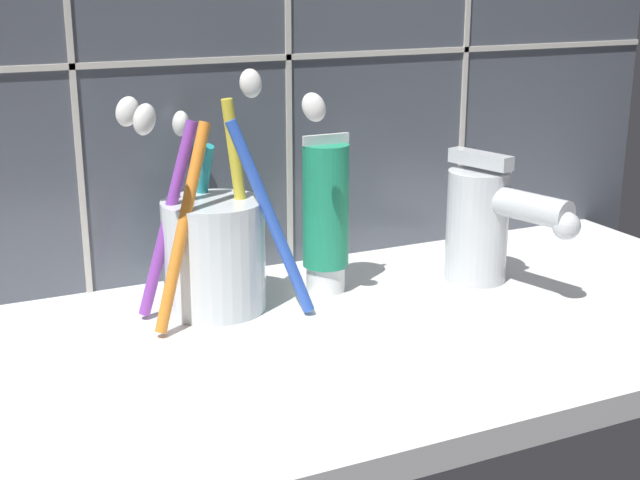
# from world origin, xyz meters

# --- Properties ---
(sink_counter) EXTENTS (0.74, 0.34, 0.02)m
(sink_counter) POSITION_xyz_m (0.00, 0.00, 0.01)
(sink_counter) COLOR white
(sink_counter) RESTS_ON ground
(toothbrush_cup) EXTENTS (0.15, 0.14, 0.19)m
(toothbrush_cup) POSITION_xyz_m (-0.08, 0.08, 0.07)
(toothbrush_cup) COLOR silver
(toothbrush_cup) RESTS_ON sink_counter
(toothpaste_tube) EXTENTS (0.04, 0.04, 0.13)m
(toothpaste_tube) POSITION_xyz_m (0.02, 0.09, 0.09)
(toothpaste_tube) COLOR white
(toothpaste_tube) RESTS_ON sink_counter
(sink_faucet) EXTENTS (0.06, 0.13, 0.11)m
(sink_faucet) POSITION_xyz_m (0.15, 0.05, 0.07)
(sink_faucet) COLOR silver
(sink_faucet) RESTS_ON sink_counter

